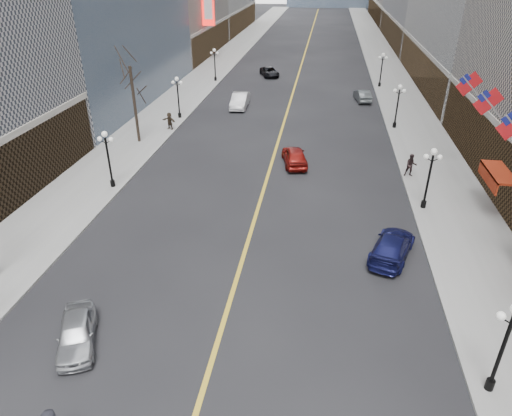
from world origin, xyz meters
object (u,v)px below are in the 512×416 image
(car_sb_far, at_px, (362,96))
(streetlamp_east_0, at_px, (506,340))
(streetlamp_east_3, at_px, (382,66))
(streetlamp_east_2, at_px, (398,102))
(streetlamp_west_3, at_px, (215,61))
(car_nb_far, at_px, (270,72))
(streetlamp_east_1, at_px, (430,172))
(car_nb_mid, at_px, (240,101))
(streetlamp_west_2, at_px, (178,93))
(car_sb_mid, at_px, (295,156))
(car_sb_near, at_px, (392,246))
(streetlamp_west_1, at_px, (108,154))
(car_nb_near, at_px, (76,333))

(car_sb_far, bearing_deg, streetlamp_east_0, 84.41)
(streetlamp_east_3, bearing_deg, streetlamp_east_2, -90.00)
(streetlamp_west_3, relative_size, car_nb_far, 0.93)
(car_nb_far, bearing_deg, streetlamp_east_2, -75.23)
(streetlamp_east_1, relative_size, streetlamp_west_3, 1.00)
(streetlamp_east_0, height_order, streetlamp_west_3, same)
(car_nb_mid, relative_size, car_sb_far, 1.20)
(streetlamp_east_2, bearing_deg, car_nb_mid, 163.25)
(car_nb_mid, bearing_deg, streetlamp_east_0, -67.55)
(streetlamp_west_2, relative_size, car_sb_far, 1.04)
(streetlamp_east_0, xyz_separation_m, car_sb_mid, (-9.80, 22.79, -2.10))
(streetlamp_east_0, height_order, car_sb_near, streetlamp_east_0)
(streetlamp_west_3, bearing_deg, streetlamp_east_0, -65.59)
(streetlamp_east_1, relative_size, streetlamp_west_1, 1.00)
(streetlamp_west_2, bearing_deg, car_sb_far, 26.59)
(streetlamp_east_3, xyz_separation_m, car_nb_far, (-16.14, 4.54, -2.23))
(streetlamp_east_0, distance_m, car_sb_mid, 24.90)
(streetlamp_west_3, relative_size, car_sb_far, 1.04)
(streetlamp_east_3, distance_m, car_sb_far, 8.38)
(streetlamp_west_2, height_order, car_sb_near, streetlamp_west_2)
(streetlamp_west_1, xyz_separation_m, car_sb_near, (20.66, -6.49, -2.18))
(streetlamp_east_0, xyz_separation_m, streetlamp_west_3, (-23.60, 52.00, 0.00))
(streetlamp_east_3, bearing_deg, streetlamp_east_1, -90.00)
(car_nb_far, bearing_deg, streetlamp_east_0, -94.90)
(streetlamp_east_2, relative_size, streetlamp_east_3, 1.00)
(streetlamp_west_2, bearing_deg, car_nb_mid, 41.76)
(car_nb_mid, xyz_separation_m, car_sb_near, (14.71, -29.80, -0.13))
(streetlamp_east_3, height_order, car_sb_near, streetlamp_east_3)
(streetlamp_east_3, relative_size, car_nb_mid, 0.87)
(streetlamp_east_0, height_order, streetlamp_east_3, same)
(streetlamp_east_3, distance_m, streetlamp_west_3, 23.60)
(streetlamp_east_0, height_order, streetlamp_west_2, same)
(streetlamp_west_1, height_order, car_nb_near, streetlamp_west_1)
(streetlamp_east_2, height_order, car_nb_far, streetlamp_east_2)
(streetlamp_east_0, height_order, streetlamp_east_1, same)
(streetlamp_east_3, distance_m, streetlamp_west_2, 29.68)
(car_nb_far, bearing_deg, car_sb_far, -63.11)
(car_sb_far, bearing_deg, streetlamp_east_3, -119.45)
(car_sb_near, bearing_deg, streetlamp_east_2, -77.48)
(car_sb_near, bearing_deg, car_nb_mid, -44.36)
(streetlamp_west_3, xyz_separation_m, car_sb_far, (20.80, -7.59, -2.19))
(streetlamp_east_2, distance_m, streetlamp_west_1, 29.68)
(streetlamp_west_2, xyz_separation_m, car_sb_far, (20.80, 10.41, -2.19))
(car_nb_near, relative_size, car_nb_far, 0.84)
(streetlamp_east_1, xyz_separation_m, car_nb_far, (-16.14, 40.54, -2.23))
(car_sb_near, bearing_deg, streetlamp_east_0, 126.56)
(streetlamp_east_2, bearing_deg, streetlamp_west_1, -142.67)
(car_nb_near, bearing_deg, streetlamp_west_2, 76.27)
(streetlamp_east_2, xyz_separation_m, car_sb_mid, (-9.80, -11.21, -2.10))
(car_sb_near, distance_m, car_sb_far, 34.90)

